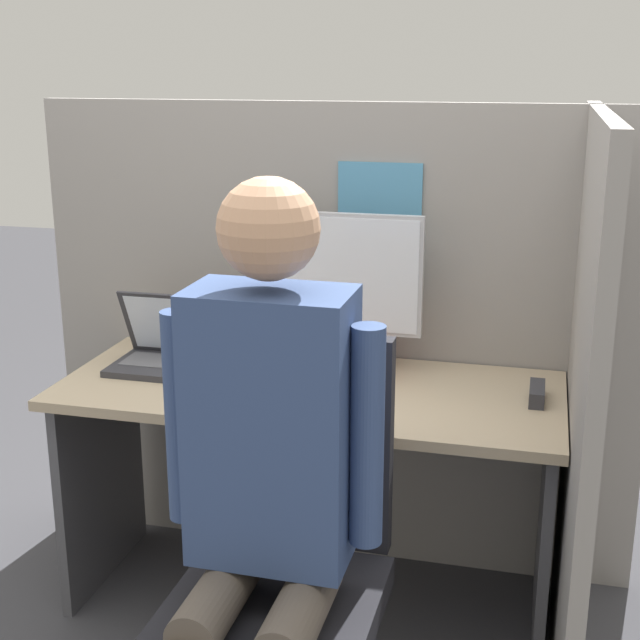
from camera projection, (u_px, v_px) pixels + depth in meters
The scene contains 11 objects.
cubicle_panel_back at pixel (336, 339), 2.91m from camera, with size 1.97×0.05×1.52m.
cubicle_panel_right at pixel (579, 405), 2.36m from camera, with size 0.04×1.25×1.52m.
desk at pixel (309, 441), 2.66m from camera, with size 1.47×0.63×0.72m.
paper_box at pixel (334, 359), 2.75m from camera, with size 0.29×0.23×0.06m.
monitor at pixel (334, 281), 2.68m from camera, with size 0.53×0.22×0.42m.
laptop at pixel (165, 353), 2.76m from camera, with size 0.30×0.24×0.24m.
mouse at pixel (233, 379), 2.62m from camera, with size 0.06×0.04×0.03m.
stapler at pixel (537, 394), 2.49m from camera, with size 0.04×0.14×0.04m.
carrot_toy at pixel (317, 405), 2.41m from camera, with size 0.04×0.15×0.04m.
office_chair at pixel (286, 554), 2.06m from camera, with size 0.52×0.56×1.03m.
person at pixel (265, 467), 1.84m from camera, with size 0.48×0.42×1.42m.
Camera 1 is at (0.63, -2.06, 1.64)m, focal length 50.00 mm.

